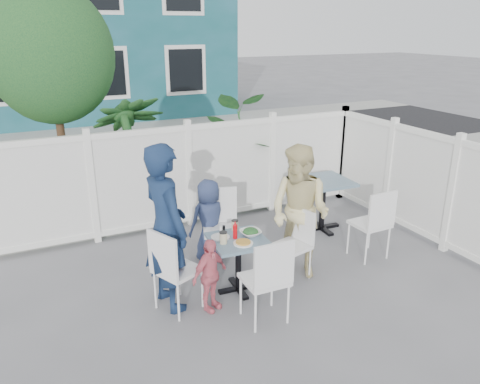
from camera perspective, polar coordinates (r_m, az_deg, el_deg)
name	(u,v)px	position (r m, az deg, el deg)	size (l,w,h in m)	color
ground	(254,301)	(5.53, 1.76, -13.12)	(80.00, 80.00, 0.00)	slate
near_sidewalk	(160,197)	(8.74, -9.73, -0.66)	(24.00, 2.60, 0.01)	gray
street	(118,152)	(12.19, -14.66, 4.79)	(24.00, 5.00, 0.01)	black
far_sidewalk	(97,128)	(15.17, -17.05, 7.42)	(24.00, 1.60, 0.01)	gray
building	(56,25)	(18.19, -21.51, 18.39)	(11.00, 6.00, 6.00)	#155256
fence_back	(189,177)	(7.24, -6.19, 1.78)	(5.86, 0.08, 1.60)	white
fence_right	(418,185)	(7.33, 20.87, 0.78)	(0.08, 3.66, 1.60)	white
tree	(51,55)	(7.45, -22.08, 15.19)	(1.80, 1.62, 3.59)	#382316
potted_shrub_a	(134,158)	(7.65, -12.85, 4.05)	(1.12, 1.12, 2.00)	#133F20
potted_shrub_b	(248,151)	(8.24, 1.04, 4.97)	(1.63, 1.42, 1.81)	#133F20
main_table	(238,251)	(5.48, -0.21, -7.17)	(0.68, 0.68, 0.67)	#405470
spare_table	(323,191)	(7.20, 10.13, 0.09)	(0.80, 0.80, 0.80)	#405470
chair_left	(172,265)	(5.13, -8.33, -8.82)	(0.57, 0.58, 0.97)	white
chair_right	(296,239)	(5.83, 6.85, -5.65)	(0.47, 0.48, 0.88)	white
chair_back	(220,221)	(6.13, -2.40, -3.52)	(0.57, 0.56, 1.00)	white
chair_near	(268,275)	(4.88, 3.48, -10.09)	(0.45, 0.44, 0.98)	white
chair_spare	(375,220)	(6.44, 16.11, -3.25)	(0.46, 0.45, 0.99)	white
man	(166,228)	(5.10, -8.99, -4.34)	(0.68, 0.45, 1.88)	#142647
woman	(300,212)	(5.78, 7.28, -2.43)	(0.81, 0.63, 1.67)	gold
boy	(209,220)	(6.21, -3.78, -3.47)	(0.55, 0.36, 1.12)	navy
toddler	(210,275)	(5.18, -3.71, -10.09)	(0.50, 0.21, 0.85)	#E46D7E
plate_main	(243,243)	(5.30, 0.39, -6.27)	(0.23, 0.23, 0.01)	white
plate_side	(220,237)	(5.45, -2.41, -5.52)	(0.22, 0.22, 0.02)	white
salad_bowl	(251,233)	(5.50, 1.30, -5.00)	(0.24, 0.24, 0.06)	white
coffee_cup_a	(223,238)	(5.29, -2.05, -5.64)	(0.09, 0.09, 0.13)	beige
coffee_cup_b	(235,226)	(5.62, -0.64, -4.12)	(0.08, 0.08, 0.12)	beige
ketchup_bottle	(235,232)	(5.40, -0.60, -4.86)	(0.05, 0.05, 0.17)	#C1060E
salt_shaker	(221,229)	(5.58, -2.35, -4.56)	(0.03, 0.03, 0.07)	white
pepper_shaker	(224,229)	(5.59, -1.99, -4.47)	(0.03, 0.03, 0.08)	black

